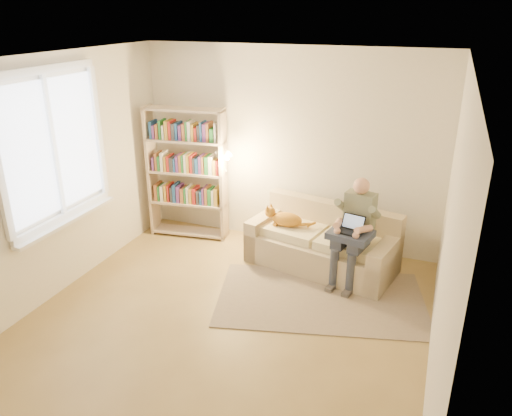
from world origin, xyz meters
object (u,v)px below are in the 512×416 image
at_px(bookshelf, 187,167).
at_px(sofa, 323,246).
at_px(cat, 288,219).
at_px(laptop, 346,226).
at_px(person, 355,226).

bearing_deg(bookshelf, sofa, -14.19).
height_order(cat, laptop, laptop).
height_order(cat, bookshelf, bookshelf).
bearing_deg(sofa, person, -17.40).
distance_m(person, laptop, 0.12).
height_order(sofa, laptop, laptop).
bearing_deg(bookshelf, cat, -16.90).
bearing_deg(bookshelf, person, -18.48).
distance_m(sofa, person, 0.64).
bearing_deg(cat, bookshelf, -177.40).
xyz_separation_m(sofa, bookshelf, (-1.98, 0.23, 0.73)).
distance_m(person, cat, 0.89).
bearing_deg(cat, sofa, 14.78).
bearing_deg(cat, person, -1.77).
relative_size(cat, bookshelf, 0.33).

